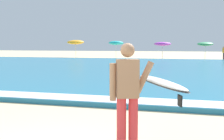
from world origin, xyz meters
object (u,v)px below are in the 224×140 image
at_px(surfer_with_board, 142,88).
at_px(beach_umbrella_0, 76,42).
at_px(beach_umbrella_2, 163,44).
at_px(beach_umbrella_1, 116,43).
at_px(beachgoer_near_row_left, 224,53).
at_px(beach_umbrella_3, 205,44).

bearing_deg(surfer_with_board, beach_umbrella_0, 114.83).
bearing_deg(beach_umbrella_2, beach_umbrella_1, 173.26).
height_order(beach_umbrella_0, beachgoer_near_row_left, beach_umbrella_0).
height_order(surfer_with_board, beachgoer_near_row_left, surfer_with_board).
xyz_separation_m(beach_umbrella_1, beach_umbrella_3, (11.04, -0.91, -0.14)).
distance_m(surfer_with_board, beachgoer_near_row_left, 32.87).
distance_m(surfer_with_board, beach_umbrella_3, 33.52).
xyz_separation_m(surfer_with_board, beach_umbrella_2, (-4.18, 33.69, 0.80)).
bearing_deg(beach_umbrella_3, beach_umbrella_2, 177.81).
height_order(beach_umbrella_0, beach_umbrella_2, beach_umbrella_0).
height_order(beach_umbrella_0, beach_umbrella_3, beach_umbrella_0).
height_order(surfer_with_board, beach_umbrella_1, beach_umbrella_1).
bearing_deg(beach_umbrella_2, beach_umbrella_3, -2.19).
bearing_deg(beach_umbrella_0, beach_umbrella_2, 0.58).
height_order(surfer_with_board, beach_umbrella_3, beach_umbrella_3).
xyz_separation_m(surfer_with_board, beach_umbrella_1, (-10.25, 34.41, 0.92)).
relative_size(beach_umbrella_0, beach_umbrella_2, 1.14).
xyz_separation_m(surfer_with_board, beach_umbrella_3, (0.79, 33.50, 0.79)).
bearing_deg(beach_umbrella_1, beach_umbrella_3, -4.70).
xyz_separation_m(beach_umbrella_2, beachgoer_near_row_left, (6.99, -0.94, -0.98)).
height_order(beach_umbrella_1, beach_umbrella_2, beach_umbrella_1).
bearing_deg(beach_umbrella_3, beach_umbrella_1, 175.30).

